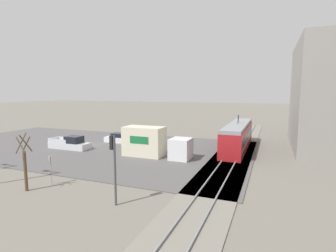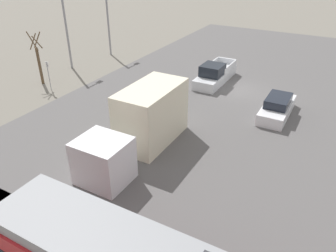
{
  "view_description": "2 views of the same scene",
  "coord_description": "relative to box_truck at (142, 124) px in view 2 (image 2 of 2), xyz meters",
  "views": [
    {
      "loc": [
        29.89,
        24.46,
        7.7
      ],
      "look_at": [
        -2.93,
        11.39,
        3.11
      ],
      "focal_mm": 28.0,
      "sensor_mm": 36.0,
      "label": 1
    },
    {
      "loc": [
        -7.21,
        25.25,
        10.82
      ],
      "look_at": [
        0.14,
        11.99,
        2.37
      ],
      "focal_mm": 35.0,
      "sensor_mm": 36.0,
      "label": 2
    }
  ],
  "objects": [
    {
      "name": "box_truck",
      "position": [
        0.0,
        0.0,
        0.0
      ],
      "size": [
        2.56,
        8.2,
        3.5
      ],
      "color": "silver",
      "rests_on": "ground"
    },
    {
      "name": "sedan_car_0",
      "position": [
        -6.04,
        -8.28,
        -1.03
      ],
      "size": [
        1.76,
        4.71,
        1.41
      ],
      "color": "silver",
      "rests_on": "ground"
    },
    {
      "name": "ground_plane",
      "position": [
        -2.18,
        -11.46,
        -1.69
      ],
      "size": [
        320.0,
        320.0,
        0.0
      ],
      "primitive_type": "plane",
      "color": "slate"
    },
    {
      "name": "no_parking_sign",
      "position": [
        11.68,
        -3.88,
        -0.2
      ],
      "size": [
        0.32,
        0.08,
        2.48
      ],
      "color": "gray",
      "rests_on": "ground"
    },
    {
      "name": "street_lamp_near_crossing",
      "position": [
        14.18,
        -9.2,
        2.89
      ],
      "size": [
        0.36,
        1.95,
        7.93
      ],
      "color": "gray",
      "rests_on": "ground"
    },
    {
      "name": "street_lamp_mid_block",
      "position": [
        13.56,
        -14.68,
        2.45
      ],
      "size": [
        0.36,
        1.95,
        7.08
      ],
      "color": "gray",
      "rests_on": "ground"
    },
    {
      "name": "road_surface",
      "position": [
        -2.18,
        -11.46,
        -1.65
      ],
      "size": [
        23.98,
        45.71,
        0.08
      ],
      "color": "#565454",
      "rests_on": "ground"
    },
    {
      "name": "pickup_truck",
      "position": [
        0.26,
        -12.19,
        -0.95
      ],
      "size": [
        1.91,
        5.85,
        1.77
      ],
      "color": "silver",
      "rests_on": "ground"
    },
    {
      "name": "street_tree",
      "position": [
        13.48,
        -4.62,
        0.38
      ],
      "size": [
        1.08,
        0.9,
        4.56
      ],
      "color": "brown",
      "rests_on": "ground"
    }
  ]
}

